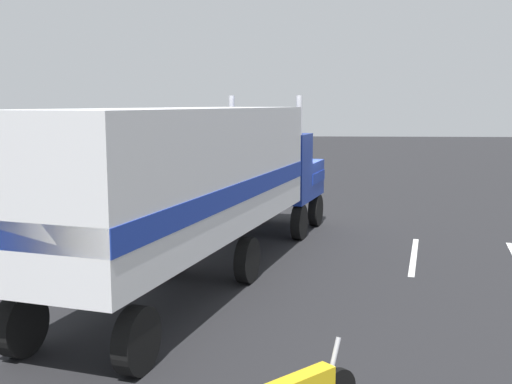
{
  "coord_description": "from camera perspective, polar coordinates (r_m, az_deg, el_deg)",
  "views": [
    {
      "loc": [
        -20.93,
        -0.05,
        4.24
      ],
      "look_at": [
        -2.76,
        1.03,
        1.6
      ],
      "focal_mm": 42.7,
      "sensor_mm": 36.0,
      "label": 1
    }
  ],
  "objects": [
    {
      "name": "lane_stripe_near",
      "position": [
        17.76,
        14.57,
        -5.81
      ],
      "size": [
        4.33,
        1.13,
        0.01
      ],
      "primitive_type": "cube",
      "rotation": [
        0.0,
        0.0,
        -0.22
      ],
      "color": "silver",
      "rests_on": "ground_plane"
    },
    {
      "name": "semi_truck",
      "position": [
        14.72,
        -4.76,
        1.54
      ],
      "size": [
        14.31,
        6.18,
        4.5
      ],
      "color": "#193399",
      "rests_on": "ground_plane"
    },
    {
      "name": "person_bystander",
      "position": [
        17.31,
        -9.14,
        -3.0
      ],
      "size": [
        0.34,
        0.46,
        1.63
      ],
      "color": "black",
      "rests_on": "ground_plane"
    },
    {
      "name": "ground_plane",
      "position": [
        21.35,
        3.2,
        -3.21
      ],
      "size": [
        120.0,
        120.0,
        0.0
      ],
      "primitive_type": "plane",
      "color": "#232326"
    }
  ]
}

